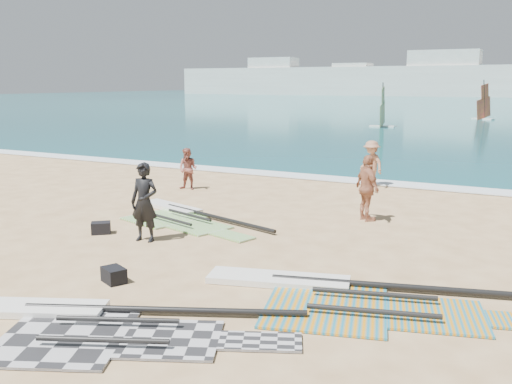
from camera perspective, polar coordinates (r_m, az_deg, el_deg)
The scene contains 14 objects.
ground at distance 12.34m, azimuth -12.33°, elevation -7.35°, with size 300.00×300.00×0.00m, color #D7B37E.
surf_line at distance 22.86m, azimuth 7.83°, elevation 1.22°, with size 300.00×1.20×0.04m, color white.
far_town at distance 160.62m, azimuth 19.73°, elevation 10.56°, with size 160.00×8.00×12.00m.
rig_grey at distance 9.66m, azimuth -16.25°, elevation -12.48°, with size 5.90×3.73×0.20m.
rig_green at distance 16.48m, azimuth -7.47°, elevation -2.38°, with size 5.34×2.95×0.20m.
rig_orange at distance 10.52m, azimuth 8.89°, elevation -10.19°, with size 6.59×3.50×0.21m.
gear_bag_near at distance 15.14m, azimuth -15.25°, elevation -3.48°, with size 0.47×0.34×0.30m, color black.
gear_bag_far at distance 11.48m, azimuth -14.03°, elevation -8.05°, with size 0.49×0.35×0.30m, color black.
person_wetsuit at distance 14.02m, azimuth -11.10°, elevation -1.01°, with size 0.70×0.46×1.93m, color black.
beachgoer_left at distance 20.63m, azimuth -6.82°, elevation 2.31°, with size 0.73×0.57×1.50m, color #9E574C.
beachgoer_mid at distance 21.46m, azimuth 11.46°, elevation 2.79°, with size 1.11×0.64×1.71m, color #A87255.
beachgoer_back at distance 16.11m, azimuth 11.07°, elevation 0.39°, with size 1.09×0.45×1.85m, color #B57352.
windsurfer_left at distance 50.08m, azimuth 12.52°, elevation 7.64°, with size 2.14×2.55×3.82m.
windsurfer_centre at distance 63.30m, azimuth 21.81°, elevation 7.81°, with size 2.30×2.51×4.08m.
Camera 1 is at (7.64, -8.91, 3.82)m, focal length 40.00 mm.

